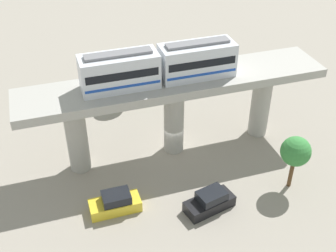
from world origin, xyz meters
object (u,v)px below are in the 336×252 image
object	(u,v)px
tree_near_viaduct	(296,152)
tree_mid_lot	(125,72)
parked_car_yellow	(115,203)
train	(159,65)
parked_car_black	(210,202)

from	to	relation	value
tree_near_viaduct	tree_mid_lot	size ratio (longest dim) A/B	0.97
parked_car_yellow	tree_mid_lot	distance (m)	17.37
tree_near_viaduct	tree_mid_lot	world-z (taller)	tree_mid_lot
train	parked_car_black	distance (m)	12.26
parked_car_yellow	tree_near_viaduct	size ratio (longest dim) A/B	0.82
train	parked_car_black	bearing A→B (deg)	11.24
tree_mid_lot	parked_car_yellow	bearing A→B (deg)	-16.34
parked_car_black	tree_mid_lot	xyz separation A→B (m)	(-18.62, -2.67, 3.06)
parked_car_black	tree_near_viaduct	world-z (taller)	tree_near_viaduct
tree_near_viaduct	tree_mid_lot	distance (m)	20.97
train	tree_mid_lot	size ratio (longest dim) A/B	2.56
parked_car_yellow	parked_car_black	bearing A→B (deg)	73.56
train	parked_car_black	world-z (taller)	train
parked_car_yellow	tree_mid_lot	size ratio (longest dim) A/B	0.79
train	parked_car_yellow	size ratio (longest dim) A/B	3.23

